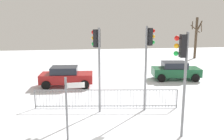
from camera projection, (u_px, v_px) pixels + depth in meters
name	position (u px, v px, depth m)	size (l,w,h in m)	color
ground_plane	(113.00, 128.00, 10.99)	(60.00, 60.00, 0.00)	white
traffic_light_rear_right	(97.00, 51.00, 12.33)	(0.45, 0.48, 4.46)	slate
traffic_light_foreground_right	(148.00, 49.00, 12.56)	(0.55, 0.37, 4.53)	slate
traffic_light_foreground_left	(182.00, 62.00, 9.53)	(0.57, 0.35, 4.38)	slate
direction_sign_post	(68.00, 105.00, 9.60)	(0.79, 0.11, 2.65)	slate
pedestrian_guard_railing	(106.00, 99.00, 13.34)	(7.88, 1.05, 1.07)	slate
car_green_mid	(175.00, 70.00, 19.77)	(3.98, 2.32, 1.47)	#195933
car_red_far	(66.00, 76.00, 17.74)	(3.91, 2.15, 1.47)	maroon
bare_tree_left	(196.00, 36.00, 30.33)	(1.71, 1.60, 5.14)	#473828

